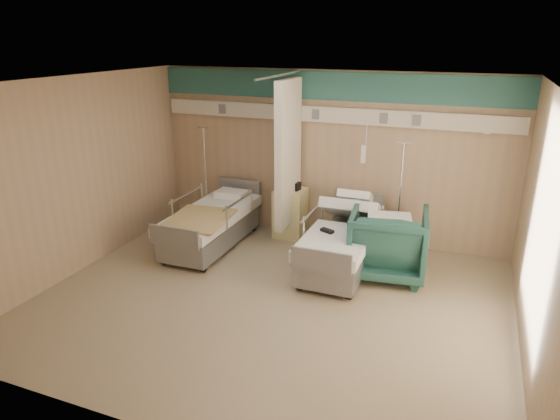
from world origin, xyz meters
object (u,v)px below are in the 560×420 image
at_px(bed_right, 342,248).
at_px(bed_left, 211,228).
at_px(iv_stand_right, 397,232).
at_px(bedside_cabinet, 290,213).
at_px(visitor_armchair, 388,243).
at_px(iv_stand_left, 207,208).

height_order(bed_right, bed_left, same).
xyz_separation_m(bed_right, iv_stand_right, (0.67, 0.83, 0.06)).
bearing_deg(bedside_cabinet, iv_stand_right, -2.09).
xyz_separation_m(bed_left, visitor_armchair, (2.86, 0.04, 0.18)).
distance_m(bed_right, bedside_cabinet, 1.46).
xyz_separation_m(bedside_cabinet, visitor_armchair, (1.81, -0.86, 0.07)).
distance_m(visitor_armchair, iv_stand_left, 3.42).
xyz_separation_m(visitor_armchair, iv_stand_right, (0.01, 0.80, -0.13)).
bearing_deg(visitor_armchair, iv_stand_left, -18.47).
xyz_separation_m(bed_left, iv_stand_right, (2.87, 0.83, 0.06)).
distance_m(bedside_cabinet, iv_stand_left, 1.54).
relative_size(bed_left, iv_stand_right, 1.20).
distance_m(bed_left, iv_stand_right, 2.99).
bearing_deg(bed_left, iv_stand_left, 123.31).
bearing_deg(bed_left, iv_stand_right, 16.17).
relative_size(iv_stand_right, iv_stand_left, 0.99).
relative_size(bedside_cabinet, iv_stand_left, 0.46).
relative_size(bed_right, visitor_armchair, 1.97).
relative_size(bed_right, bed_left, 1.00).
bearing_deg(bedside_cabinet, iv_stand_left, -173.68).
height_order(iv_stand_right, iv_stand_left, iv_stand_left).
bearing_deg(visitor_armchair, iv_stand_right, -97.40).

